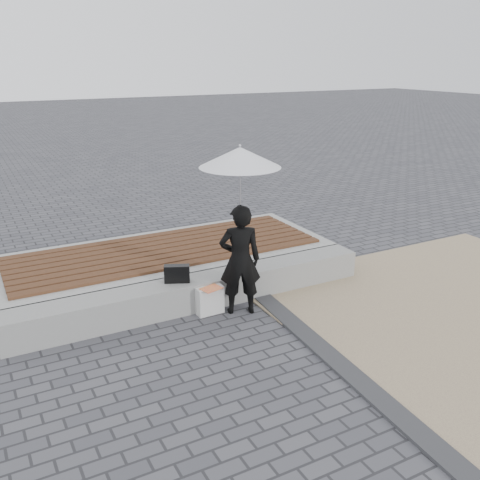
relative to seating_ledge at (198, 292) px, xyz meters
name	(u,v)px	position (x,y,z in m)	size (l,w,h in m)	color
ground	(257,361)	(0.00, -1.60, -0.20)	(80.00, 80.00, 0.00)	#4A4A4F
edging_band	(339,364)	(0.75, -2.10, -0.18)	(0.25, 5.20, 0.04)	#333336
seating_ledge	(198,292)	(0.00, 0.00, 0.00)	(5.00, 0.45, 0.40)	gray
timber_platform	(166,263)	(0.00, 1.20, 0.00)	(5.00, 2.00, 0.40)	#AEAEA8
timber_decking	(165,249)	(0.00, 1.20, 0.22)	(4.60, 1.60, 0.04)	brown
woman	(240,260)	(0.41, -0.43, 0.53)	(0.53, 0.35, 1.46)	black
parasol	(240,157)	(0.41, -0.43, 1.85)	(1.00, 1.00, 1.28)	#B9B9BF
handbag	(177,274)	(-0.29, 0.00, 0.32)	(0.33, 0.12, 0.23)	black
canvas_tote	(210,300)	(0.04, -0.29, -0.01)	(0.35, 0.15, 0.37)	silver
magazine	(211,288)	(0.04, -0.34, 0.18)	(0.26, 0.19, 0.01)	red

